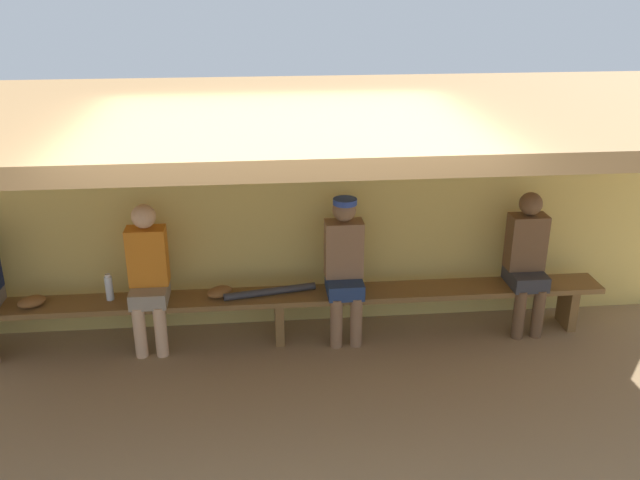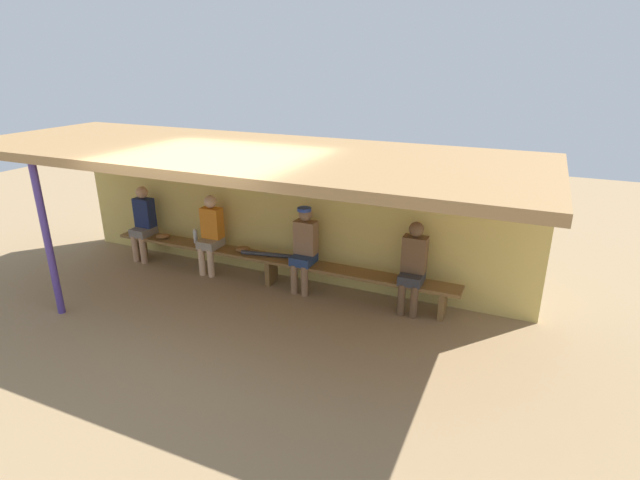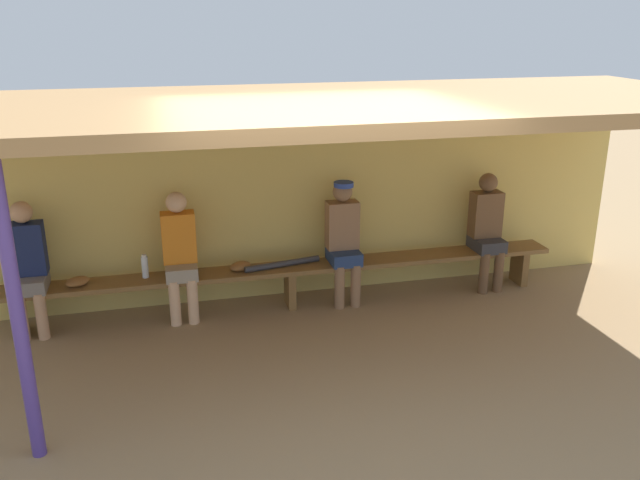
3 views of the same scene
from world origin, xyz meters
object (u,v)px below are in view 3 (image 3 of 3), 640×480
(bench, at_px, (290,273))
(player_near_post, at_px, (343,237))
(baseball_glove_dark_brown, at_px, (78,282))
(player_shirtless_tan, at_px, (487,227))
(baseball_glove_tan, at_px, (240,266))
(water_bottle_blue, at_px, (145,267))
(support_post, at_px, (18,316))
(player_in_white, at_px, (28,263))
(baseball_bat, at_px, (283,264))
(player_in_blue, at_px, (180,251))

(bench, bearing_deg, player_near_post, 0.34)
(bench, xyz_separation_m, baseball_glove_dark_brown, (-2.15, -0.02, 0.12))
(bench, relative_size, player_shirtless_tan, 4.49)
(player_near_post, distance_m, player_shirtless_tan, 1.70)
(player_shirtless_tan, height_order, baseball_glove_tan, player_shirtless_tan)
(water_bottle_blue, bearing_deg, bench, -1.69)
(support_post, relative_size, baseball_glove_dark_brown, 9.17)
(baseball_glove_dark_brown, bearing_deg, support_post, 54.74)
(player_shirtless_tan, relative_size, baseball_glove_dark_brown, 5.56)
(player_near_post, relative_size, player_shirtless_tan, 1.01)
(player_in_white, relative_size, water_bottle_blue, 5.41)
(baseball_bat, bearing_deg, baseball_glove_dark_brown, 169.55)
(support_post, distance_m, player_shirtless_tan, 5.04)
(baseball_bat, bearing_deg, player_near_post, -10.81)
(water_bottle_blue, xyz_separation_m, baseball_bat, (1.42, -0.04, -0.08))
(player_near_post, height_order, player_shirtless_tan, player_near_post)
(player_in_blue, bearing_deg, water_bottle_blue, 173.46)
(bench, height_order, player_in_white, player_in_white)
(player_shirtless_tan, height_order, water_bottle_blue, player_shirtless_tan)
(baseball_glove_tan, bearing_deg, player_in_white, -31.53)
(player_in_white, height_order, player_near_post, player_near_post)
(bench, distance_m, player_shirtless_tan, 2.32)
(bench, height_order, player_in_blue, player_in_blue)
(baseball_glove_tan, bearing_deg, baseball_glove_dark_brown, -30.50)
(baseball_glove_dark_brown, bearing_deg, bench, 148.89)
(support_post, bearing_deg, player_in_white, 98.39)
(player_in_blue, height_order, player_near_post, player_near_post)
(support_post, bearing_deg, baseball_bat, 43.67)
(player_in_white, bearing_deg, support_post, -81.61)
(bench, bearing_deg, baseball_glove_dark_brown, -179.37)
(baseball_bat, bearing_deg, player_in_blue, 168.72)
(player_shirtless_tan, bearing_deg, baseball_glove_tan, 179.80)
(water_bottle_blue, height_order, baseball_bat, water_bottle_blue)
(bench, xyz_separation_m, player_in_blue, (-1.14, 0.00, 0.34))
(player_shirtless_tan, bearing_deg, player_near_post, 179.98)
(baseball_bat, bearing_deg, player_in_white, 168.82)
(water_bottle_blue, relative_size, baseball_bat, 0.29)
(support_post, xyz_separation_m, player_in_blue, (1.14, 2.10, -0.37))
(support_post, xyz_separation_m, player_in_white, (-0.31, 2.10, -0.37))
(water_bottle_blue, bearing_deg, baseball_glove_dark_brown, -174.07)
(player_in_blue, height_order, baseball_glove_tan, player_in_blue)
(support_post, relative_size, water_bottle_blue, 8.91)
(support_post, relative_size, player_near_post, 1.64)
(water_bottle_blue, bearing_deg, player_in_white, -177.85)
(player_near_post, relative_size, baseball_bat, 1.60)
(player_in_white, bearing_deg, player_near_post, 0.01)
(player_in_white, bearing_deg, player_in_blue, 0.00)
(bench, xyz_separation_m, player_near_post, (0.60, 0.00, 0.36))
(player_near_post, bearing_deg, player_in_white, -179.99)
(player_in_blue, xyz_separation_m, baseball_glove_tan, (0.61, 0.01, -0.22))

